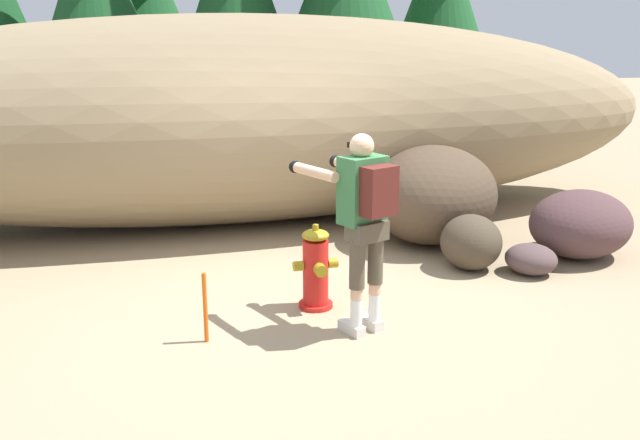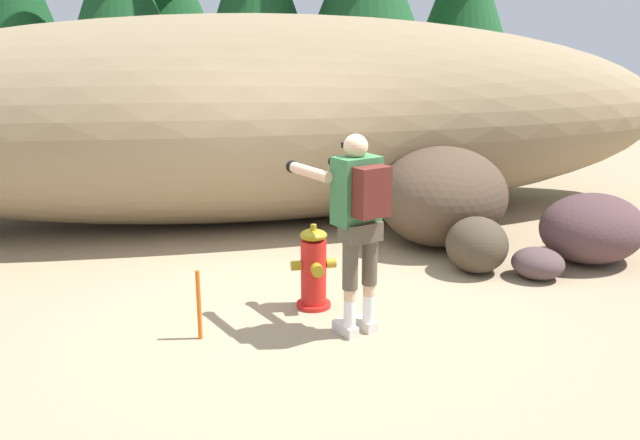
{
  "view_description": "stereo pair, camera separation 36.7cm",
  "coord_description": "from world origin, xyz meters",
  "px_view_note": "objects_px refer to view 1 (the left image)",
  "views": [
    {
      "loc": [
        -1.51,
        -5.7,
        2.45
      ],
      "look_at": [
        0.18,
        0.25,
        0.75
      ],
      "focal_mm": 37.99,
      "sensor_mm": 36.0,
      "label": 1
    },
    {
      "loc": [
        -1.15,
        -5.79,
        2.45
      ],
      "look_at": [
        0.18,
        0.25,
        0.75
      ],
      "focal_mm": 37.99,
      "sensor_mm": 36.0,
      "label": 2
    }
  ],
  "objects_px": {
    "utility_worker": "(362,209)",
    "boulder_outlier": "(531,259)",
    "fire_hydrant": "(316,270)",
    "boulder_small": "(471,242)",
    "boulder_mid": "(580,224)",
    "survey_stake": "(205,308)",
    "boulder_large": "(433,194)"
  },
  "relations": [
    {
      "from": "boulder_large",
      "to": "boulder_small",
      "type": "distance_m",
      "value": 1.07
    },
    {
      "from": "boulder_outlier",
      "to": "survey_stake",
      "type": "distance_m",
      "value": 3.58
    },
    {
      "from": "fire_hydrant",
      "to": "boulder_small",
      "type": "height_order",
      "value": "fire_hydrant"
    },
    {
      "from": "utility_worker",
      "to": "boulder_large",
      "type": "distance_m",
      "value": 2.81
    },
    {
      "from": "boulder_large",
      "to": "fire_hydrant",
      "type": "bearing_deg",
      "value": -139.85
    },
    {
      "from": "utility_worker",
      "to": "boulder_mid",
      "type": "distance_m",
      "value": 3.37
    },
    {
      "from": "boulder_large",
      "to": "boulder_outlier",
      "type": "xyz_separation_m",
      "value": [
        0.53,
        -1.35,
        -0.43
      ]
    },
    {
      "from": "fire_hydrant",
      "to": "boulder_mid",
      "type": "height_order",
      "value": "fire_hydrant"
    },
    {
      "from": "boulder_large",
      "to": "utility_worker",
      "type": "bearing_deg",
      "value": -127.18
    },
    {
      "from": "utility_worker",
      "to": "boulder_small",
      "type": "bearing_deg",
      "value": -75.63
    },
    {
      "from": "boulder_small",
      "to": "boulder_mid",
      "type": "bearing_deg",
      "value": 2.3
    },
    {
      "from": "boulder_mid",
      "to": "boulder_small",
      "type": "distance_m",
      "value": 1.4
    },
    {
      "from": "boulder_mid",
      "to": "boulder_outlier",
      "type": "xyz_separation_m",
      "value": [
        -0.86,
        -0.38,
        -0.22
      ]
    },
    {
      "from": "boulder_mid",
      "to": "boulder_small",
      "type": "height_order",
      "value": "boulder_mid"
    },
    {
      "from": "boulder_mid",
      "to": "survey_stake",
      "type": "height_order",
      "value": "boulder_mid"
    },
    {
      "from": "fire_hydrant",
      "to": "utility_worker",
      "type": "distance_m",
      "value": 0.96
    },
    {
      "from": "utility_worker",
      "to": "boulder_mid",
      "type": "height_order",
      "value": "utility_worker"
    },
    {
      "from": "boulder_mid",
      "to": "boulder_small",
      "type": "relative_size",
      "value": 1.79
    },
    {
      "from": "survey_stake",
      "to": "fire_hydrant",
      "type": "bearing_deg",
      "value": 23.59
    },
    {
      "from": "utility_worker",
      "to": "boulder_outlier",
      "type": "relative_size",
      "value": 3.11
    },
    {
      "from": "utility_worker",
      "to": "boulder_mid",
      "type": "bearing_deg",
      "value": -89.03
    },
    {
      "from": "fire_hydrant",
      "to": "boulder_large",
      "type": "relative_size",
      "value": 0.48
    },
    {
      "from": "fire_hydrant",
      "to": "boulder_mid",
      "type": "relative_size",
      "value": 0.63
    },
    {
      "from": "boulder_small",
      "to": "survey_stake",
      "type": "distance_m",
      "value": 3.14
    },
    {
      "from": "fire_hydrant",
      "to": "survey_stake",
      "type": "relative_size",
      "value": 1.33
    },
    {
      "from": "boulder_large",
      "to": "boulder_outlier",
      "type": "relative_size",
      "value": 3.05
    },
    {
      "from": "boulder_mid",
      "to": "utility_worker",
      "type": "bearing_deg",
      "value": -157.97
    },
    {
      "from": "boulder_mid",
      "to": "survey_stake",
      "type": "distance_m",
      "value": 4.5
    },
    {
      "from": "boulder_large",
      "to": "survey_stake",
      "type": "xyz_separation_m",
      "value": [
        -2.97,
        -2.07,
        -0.29
      ]
    },
    {
      "from": "boulder_small",
      "to": "survey_stake",
      "type": "height_order",
      "value": "survey_stake"
    },
    {
      "from": "boulder_mid",
      "to": "survey_stake",
      "type": "relative_size",
      "value": 2.11
    },
    {
      "from": "boulder_mid",
      "to": "boulder_small",
      "type": "bearing_deg",
      "value": -177.7
    }
  ]
}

